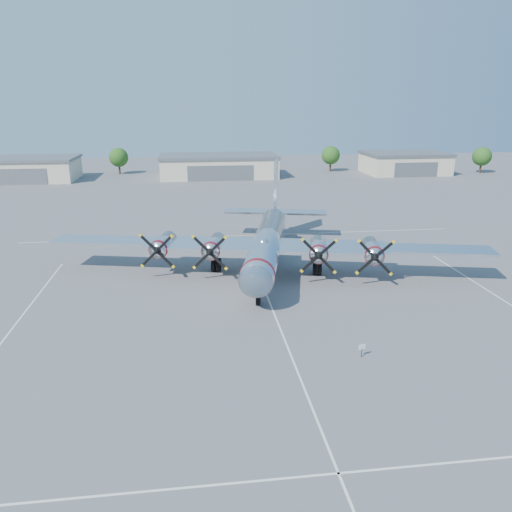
{
  "coord_description": "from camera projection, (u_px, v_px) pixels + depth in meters",
  "views": [
    {
      "loc": [
        -6.82,
        -42.08,
        18.02
      ],
      "look_at": [
        -0.71,
        5.04,
        3.2
      ],
      "focal_mm": 35.0,
      "sensor_mm": 36.0,
      "label": 1
    }
  ],
  "objects": [
    {
      "name": "ground",
      "position": [
        271.0,
        305.0,
        46.04
      ],
      "size": [
        260.0,
        260.0,
        0.0
      ],
      "primitive_type": "plane",
      "color": "#57575A",
      "rests_on": "ground"
    },
    {
      "name": "parking_lines",
      "position": [
        274.0,
        312.0,
        44.38
      ],
      "size": [
        60.0,
        50.08,
        0.01
      ],
      "color": "silver",
      "rests_on": "ground"
    },
    {
      "name": "hangar_west",
      "position": [
        28.0,
        169.0,
        117.3
      ],
      "size": [
        22.6,
        14.6,
        5.4
      ],
      "color": "beige",
      "rests_on": "ground"
    },
    {
      "name": "hangar_center",
      "position": [
        219.0,
        166.0,
        122.83
      ],
      "size": [
        28.6,
        14.6,
        5.4
      ],
      "color": "beige",
      "rests_on": "ground"
    },
    {
      "name": "hangar_east",
      "position": [
        405.0,
        163.0,
        128.72
      ],
      "size": [
        20.6,
        14.6,
        5.4
      ],
      "color": "beige",
      "rests_on": "ground"
    },
    {
      "name": "tree_west",
      "position": [
        119.0,
        157.0,
        126.92
      ],
      "size": [
        4.8,
        4.8,
        6.64
      ],
      "color": "#382619",
      "rests_on": "ground"
    },
    {
      "name": "tree_east",
      "position": [
        331.0,
        155.0,
        131.78
      ],
      "size": [
        4.8,
        4.8,
        6.64
      ],
      "color": "#382619",
      "rests_on": "ground"
    },
    {
      "name": "tree_far_east",
      "position": [
        482.0,
        157.0,
        128.87
      ],
      "size": [
        4.8,
        4.8,
        6.64
      ],
      "color": "#382619",
      "rests_on": "ground"
    },
    {
      "name": "main_bomber_b29",
      "position": [
        268.0,
        267.0,
        56.51
      ],
      "size": [
        53.12,
        42.05,
        10.4
      ],
      "primitive_type": null,
      "rotation": [
        0.0,
        0.0,
        -0.23
      ],
      "color": "white",
      "rests_on": "ground"
    },
    {
      "name": "info_placard",
      "position": [
        362.0,
        348.0,
        36.45
      ],
      "size": [
        0.53,
        0.16,
        1.02
      ],
      "rotation": [
        0.0,
        0.0,
        0.24
      ],
      "color": "black",
      "rests_on": "ground"
    }
  ]
}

